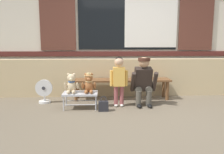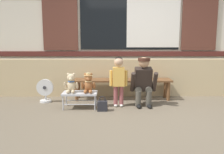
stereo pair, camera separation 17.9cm
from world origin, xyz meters
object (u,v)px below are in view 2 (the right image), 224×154
object	(u,v)px
teddy_bear_plain	(71,84)
adult_crouching	(144,81)
floor_fan	(45,91)
teddy_bear_with_hat	(88,83)
small_display_bench	(80,94)
handbag_on_ground	(102,106)
child_standing	(119,76)
wooden_bench_long	(122,82)

from	to	relation	value
teddy_bear_plain	adult_crouching	distance (m)	1.38
floor_fan	teddy_bear_with_hat	bearing A→B (deg)	-24.10
small_display_bench	floor_fan	bearing A→B (deg)	151.51
adult_crouching	small_display_bench	bearing A→B (deg)	-172.95
teddy_bear_with_hat	handbag_on_ground	size ratio (longest dim) A/B	1.34
child_standing	adult_crouching	distance (m)	0.50
teddy_bear_plain	handbag_on_ground	size ratio (longest dim) A/B	1.34
child_standing	teddy_bear_plain	bearing A→B (deg)	-173.96
wooden_bench_long	teddy_bear_with_hat	bearing A→B (deg)	-135.31
adult_crouching	wooden_bench_long	bearing A→B (deg)	127.08
wooden_bench_long	floor_fan	bearing A→B (deg)	-171.32
wooden_bench_long	child_standing	bearing A→B (deg)	-100.07
small_display_bench	child_standing	world-z (taller)	child_standing
teddy_bear_with_hat	adult_crouching	size ratio (longest dim) A/B	0.38
wooden_bench_long	teddy_bear_plain	xyz separation A→B (m)	(-0.99, -0.66, 0.09)
child_standing	small_display_bench	bearing A→B (deg)	-172.54
adult_crouching	teddy_bear_plain	bearing A→B (deg)	-173.82
wooden_bench_long	floor_fan	distance (m)	1.62
adult_crouching	floor_fan	size ratio (longest dim) A/B	1.98
small_display_bench	adult_crouching	distance (m)	1.24
small_display_bench	teddy_bear_with_hat	world-z (taller)	teddy_bear_with_hat
small_display_bench	handbag_on_ground	xyz separation A→B (m)	(0.43, -0.20, -0.17)
wooden_bench_long	teddy_bear_plain	world-z (taller)	teddy_bear_plain
teddy_bear_with_hat	handbag_on_ground	xyz separation A→B (m)	(0.27, -0.20, -0.38)
teddy_bear_with_hat	wooden_bench_long	bearing A→B (deg)	44.69
adult_crouching	teddy_bear_with_hat	bearing A→B (deg)	-172.00
teddy_bear_plain	child_standing	size ratio (longest dim) A/B	0.38
small_display_bench	teddy_bear_with_hat	distance (m)	0.26
handbag_on_ground	adult_crouching	bearing A→B (deg)	23.99
handbag_on_ground	floor_fan	xyz separation A→B (m)	(-1.20, 0.62, 0.14)
teddy_bear_with_hat	floor_fan	distance (m)	1.05
adult_crouching	handbag_on_ground	xyz separation A→B (m)	(-0.79, -0.35, -0.38)
teddy_bear_with_hat	child_standing	size ratio (longest dim) A/B	0.38
wooden_bench_long	floor_fan	world-z (taller)	floor_fan
small_display_bench	adult_crouching	bearing A→B (deg)	7.05
child_standing	adult_crouching	size ratio (longest dim) A/B	1.01
wooden_bench_long	teddy_bear_plain	size ratio (longest dim) A/B	5.78
teddy_bear_with_hat	handbag_on_ground	distance (m)	0.50
teddy_bear_plain	floor_fan	xyz separation A→B (m)	(-0.61, 0.42, -0.23)
wooden_bench_long	child_standing	world-z (taller)	child_standing
small_display_bench	teddy_bear_with_hat	xyz separation A→B (m)	(0.16, 0.00, 0.21)
adult_crouching	floor_fan	bearing A→B (deg)	172.30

